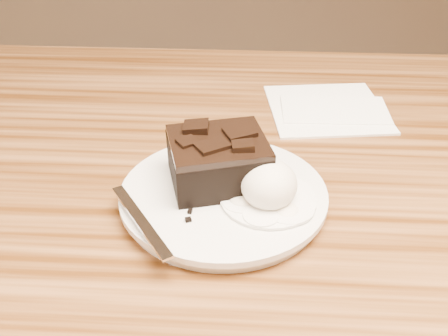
# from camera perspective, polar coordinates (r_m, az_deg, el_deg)

# --- Properties ---
(plate) EXTENTS (0.22, 0.22, 0.02)m
(plate) POSITION_cam_1_polar(r_m,az_deg,el_deg) (0.56, -0.06, -3.22)
(plate) COLOR silver
(plate) RESTS_ON dining_table
(brownie) EXTENTS (0.12, 0.11, 0.05)m
(brownie) POSITION_cam_1_polar(r_m,az_deg,el_deg) (0.55, -0.63, 0.53)
(brownie) COLOR black
(brownie) RESTS_ON plate
(ice_cream_scoop) EXTENTS (0.06, 0.06, 0.05)m
(ice_cream_scoop) POSITION_cam_1_polar(r_m,az_deg,el_deg) (0.53, 4.91, -1.78)
(ice_cream_scoop) COLOR white
(ice_cream_scoop) RESTS_ON plate
(melt_puddle) EXTENTS (0.10, 0.10, 0.00)m
(melt_puddle) POSITION_cam_1_polar(r_m,az_deg,el_deg) (0.54, 4.81, -3.39)
(melt_puddle) COLOR white
(melt_puddle) RESTS_ON plate
(spoon) EXTENTS (0.13, 0.17, 0.01)m
(spoon) POSITION_cam_1_polar(r_m,az_deg,el_deg) (0.55, -3.49, -2.05)
(spoon) COLOR silver
(spoon) RESTS_ON plate
(napkin) EXTENTS (0.18, 0.18, 0.01)m
(napkin) POSITION_cam_1_polar(r_m,az_deg,el_deg) (0.76, 11.09, 6.44)
(napkin) COLOR white
(napkin) RESTS_ON dining_table
(crumb_a) EXTENTS (0.01, 0.01, 0.00)m
(crumb_a) POSITION_cam_1_polar(r_m,az_deg,el_deg) (0.51, -3.90, -5.63)
(crumb_a) COLOR black
(crumb_a) RESTS_ON plate
(crumb_b) EXTENTS (0.01, 0.01, 0.00)m
(crumb_b) POSITION_cam_1_polar(r_m,az_deg,el_deg) (0.54, -1.56, -3.37)
(crumb_b) COLOR black
(crumb_b) RESTS_ON plate
(crumb_c) EXTENTS (0.00, 0.01, 0.00)m
(crumb_c) POSITION_cam_1_polar(r_m,az_deg,el_deg) (0.52, -3.71, -4.71)
(crumb_c) COLOR black
(crumb_c) RESTS_ON plate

